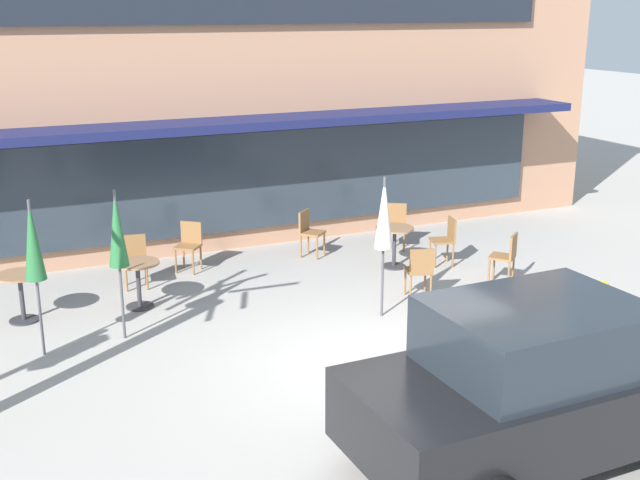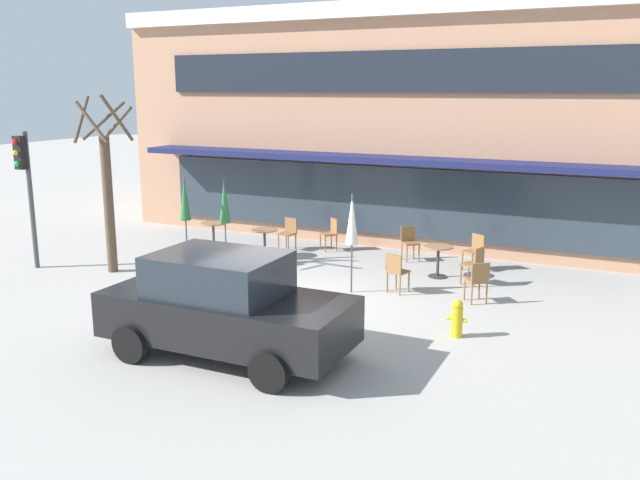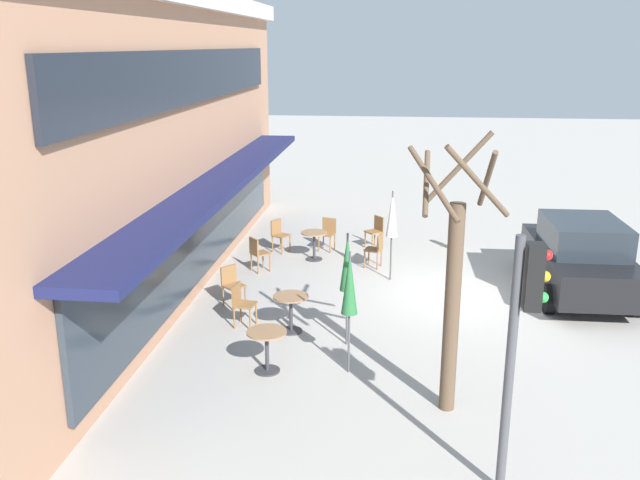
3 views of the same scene
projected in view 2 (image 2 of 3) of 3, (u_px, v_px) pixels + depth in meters
The scene contains 19 objects.
ground_plane at pixel (278, 307), 13.96m from camera, with size 80.00×80.00×0.00m, color #ADA8A0.
building_facade at pixel (426, 121), 21.97m from camera, with size 17.18×9.10×6.73m.
cafe_table_near_wall at pixel (265, 238), 17.99m from camera, with size 0.70×0.70×0.76m.
cafe_table_streetside at pixel (213, 231), 18.86m from camera, with size 0.70×0.70×0.76m.
cafe_table_by_tree at pixel (438, 256), 16.08m from camera, with size 0.70×0.70×0.76m.
patio_umbrella_green_folded at pixel (352, 220), 14.63m from camera, with size 0.28×0.28×2.20m.
patio_umbrella_cream_folded at pixel (185, 200), 17.31m from camera, with size 0.28×0.28×2.20m.
patio_umbrella_corner_open at pixel (224, 202), 16.94m from camera, with size 0.28×0.28×2.20m.
cafe_chair_0 at pixel (396, 270), 14.83m from camera, with size 0.49×0.49×0.89m.
cafe_chair_1 at pixel (475, 249), 16.73m from camera, with size 0.55×0.55×0.89m.
cafe_chair_2 at pixel (289, 231), 18.82m from camera, with size 0.46×0.46×0.89m.
cafe_chair_3 at pixel (475, 263), 15.44m from camera, with size 0.50×0.50×0.89m.
cafe_chair_4 at pixel (331, 232), 18.76m from camera, with size 0.56×0.56×0.89m.
cafe_chair_5 at pixel (478, 279), 14.13m from camera, with size 0.56×0.56×0.89m.
cafe_chair_6 at pixel (409, 240), 17.69m from camera, with size 0.56×0.56×0.89m.
parked_sedan at pixel (225, 306), 11.26m from camera, with size 4.22×2.06×1.76m.
street_tree at pixel (107, 190), 16.26m from camera, with size 1.28×1.47×4.30m.
traffic_light_pole at pixel (26, 177), 16.47m from camera, with size 0.26×0.44×3.40m.
fire_hydrant at pixel (457, 318), 12.24m from camera, with size 0.36×0.20×0.71m.
Camera 2 is at (6.56, -11.61, 4.42)m, focal length 38.00 mm.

